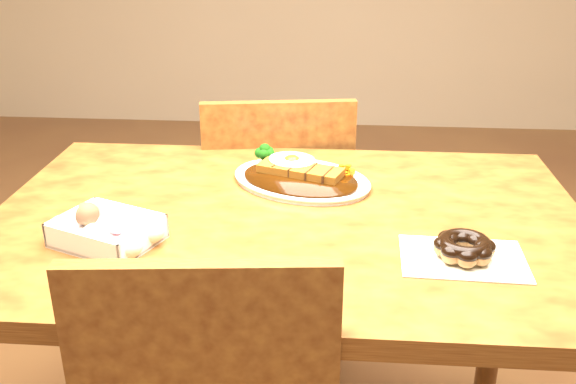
# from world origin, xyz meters

# --- Properties ---
(table) EXTENTS (1.20, 0.80, 0.75)m
(table) POSITION_xyz_m (0.00, 0.00, 0.65)
(table) COLOR #4D210F
(table) RESTS_ON ground
(chair_far) EXTENTS (0.48, 0.48, 0.87)m
(chair_far) POSITION_xyz_m (-0.07, 0.54, 0.48)
(chair_far) COLOR #4D210F
(chair_far) RESTS_ON ground
(katsu_curry_plate) EXTENTS (0.38, 0.33, 0.06)m
(katsu_curry_plate) POSITION_xyz_m (0.02, 0.17, 0.77)
(katsu_curry_plate) COLOR white
(katsu_curry_plate) RESTS_ON table
(donut_box) EXTENTS (0.22, 0.19, 0.05)m
(donut_box) POSITION_xyz_m (-0.32, -0.14, 0.78)
(donut_box) COLOR white
(donut_box) RESTS_ON table
(pon_de_ring) EXTENTS (0.22, 0.16, 0.04)m
(pon_de_ring) POSITION_xyz_m (0.32, -0.15, 0.77)
(pon_de_ring) COLOR silver
(pon_de_ring) RESTS_ON table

